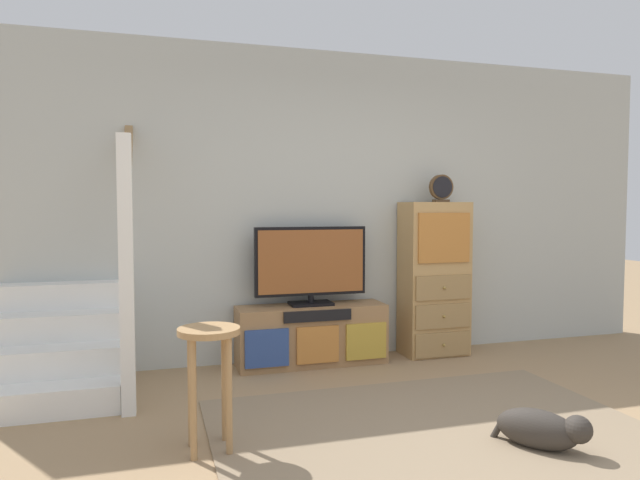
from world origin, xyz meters
The scene contains 10 objects.
ground_plane centered at (0.00, 0.00, 0.00)m, with size 20.00×20.00×0.00m, color #997A56.
back_wall centered at (0.00, 2.46, 1.35)m, with size 6.40×0.12×2.70m, color #B2B7B2.
area_rug centered at (0.00, 0.60, 0.01)m, with size 2.60×1.80×0.01m, color #847056.
media_console centered at (-0.30, 2.19, 0.25)m, with size 1.27×0.38×0.50m.
television centered at (-0.30, 2.22, 0.86)m, with size 0.97×0.22×0.67m.
side_cabinet centered at (0.86, 2.20, 0.69)m, with size 0.58×0.38×1.38m.
desk_clock centered at (0.91, 2.19, 1.51)m, with size 0.22×0.08×0.25m.
staircase centered at (-2.24, 2.20, 0.37)m, with size 1.00×1.36×2.20m.
bar_stool_near centered at (-1.30, 0.70, 0.51)m, with size 0.34×0.34×0.68m.
dog centered at (0.45, 0.19, 0.12)m, with size 0.43×0.47×0.23m.
Camera 1 is at (-1.59, -2.39, 1.34)m, focal length 31.82 mm.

